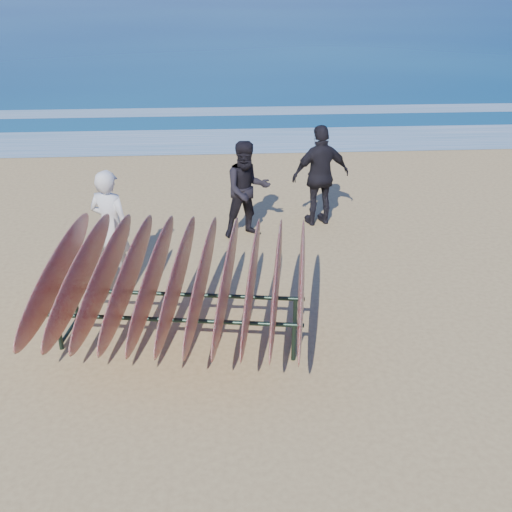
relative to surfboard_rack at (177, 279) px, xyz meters
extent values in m
plane|color=tan|center=(1.02, -0.30, -0.89)|extent=(120.00, 120.00, 0.00)
plane|color=navy|center=(1.02, 54.70, -0.89)|extent=(160.00, 160.00, 0.00)
plane|color=white|center=(1.02, 9.70, -0.89)|extent=(160.00, 160.00, 0.00)
plane|color=white|center=(1.02, 13.20, -0.89)|extent=(160.00, 160.00, 0.00)
cylinder|color=black|center=(-1.51, -0.11, -0.64)|extent=(0.06, 0.06, 0.50)
cylinder|color=black|center=(1.42, -0.53, -0.64)|extent=(0.06, 0.06, 0.50)
cylinder|color=black|center=(-1.42, 0.53, -0.64)|extent=(0.06, 0.06, 0.50)
cylinder|color=black|center=(1.51, 0.11, -0.64)|extent=(0.06, 0.06, 0.50)
cylinder|color=black|center=(-0.05, -0.32, -0.39)|extent=(3.18, 0.51, 0.06)
cylinder|color=black|center=(0.05, 0.32, -0.39)|extent=(3.18, 0.51, 0.06)
cylinder|color=black|center=(-1.46, 0.21, -0.81)|extent=(0.14, 0.65, 0.04)
cylinder|color=black|center=(1.46, -0.21, -0.81)|extent=(0.14, 0.65, 0.04)
ellipsoid|color=maroon|center=(-1.53, 0.22, 0.01)|extent=(0.48, 2.86, 1.06)
ellipsoid|color=maroon|center=(-1.23, 0.18, 0.01)|extent=(0.48, 2.86, 1.06)
ellipsoid|color=maroon|center=(-0.92, 0.13, 0.01)|extent=(0.48, 2.86, 1.06)
ellipsoid|color=maroon|center=(-0.61, 0.09, 0.01)|extent=(0.48, 2.86, 1.06)
ellipsoid|color=maroon|center=(-0.31, 0.04, 0.01)|extent=(0.48, 2.86, 1.06)
ellipsoid|color=maroon|center=(0.00, 0.00, 0.01)|extent=(0.48, 2.86, 1.06)
ellipsoid|color=maroon|center=(0.31, -0.04, 0.01)|extent=(0.48, 2.86, 1.06)
ellipsoid|color=maroon|center=(0.61, -0.09, 0.01)|extent=(0.48, 2.86, 1.06)
ellipsoid|color=maroon|center=(0.92, -0.13, 0.01)|extent=(0.48, 2.86, 1.06)
ellipsoid|color=maroon|center=(1.23, -0.18, 0.01)|extent=(0.48, 2.86, 1.06)
ellipsoid|color=maroon|center=(1.53, -0.22, 0.01)|extent=(0.48, 2.86, 1.06)
imported|color=silver|center=(-1.07, 1.77, -0.01)|extent=(0.77, 0.66, 1.77)
imported|color=black|center=(1.05, 3.37, -0.04)|extent=(0.97, 0.84, 1.72)
imported|color=black|center=(2.41, 3.86, 0.03)|extent=(1.16, 0.70, 1.85)
camera|label=1|loc=(0.53, -7.14, 3.70)|focal=45.00mm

